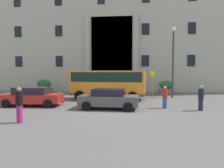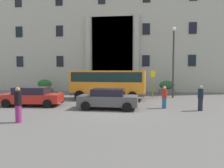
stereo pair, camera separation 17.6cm
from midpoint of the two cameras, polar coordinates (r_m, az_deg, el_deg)
name	(u,v)px [view 2 (the right image)]	position (r m, az deg, el deg)	size (l,w,h in m)	color
ground_plane	(113,112)	(13.74, 0.52, -7.69)	(80.00, 64.00, 0.12)	#5E5A57
office_building_facade	(125,28)	(31.56, 3.88, 15.05)	(34.91, 9.67, 17.87)	#ABA899
orange_minibus	(108,82)	(19.09, -0.78, 0.49)	(6.94, 3.06, 2.68)	orange
bus_stop_sign	(153,81)	(20.83, 11.41, 0.79)	(0.44, 0.08, 2.66)	#9C921D
hedge_planter_entrance_left	(122,89)	(23.71, 3.12, -1.36)	(2.14, 0.94, 1.24)	slate
hedge_planter_entrance_right	(45,86)	(26.68, -17.87, -0.60)	(1.89, 0.71, 1.61)	gray
hedge_planter_east	(87,87)	(24.98, -6.74, -0.84)	(2.03, 0.89, 1.50)	slate
hedge_planter_far_east	(167,88)	(24.41, 15.07, -0.98)	(1.77, 0.76, 1.56)	#69615F
parked_hatchback_near	(32,96)	(16.75, -20.96, -3.18)	(4.55, 2.16, 1.42)	red
parked_compact_extra	(108,99)	(14.35, -0.67, -4.04)	(4.13, 2.12, 1.40)	#4B4949
scooter_by_planter	(53,97)	(18.06, -15.70, -3.46)	(2.05, 0.61, 0.89)	black
pedestrian_man_red_shirt	(164,97)	(15.07, 14.56, -3.55)	(0.36, 0.36, 1.57)	#265580
pedestrian_man_crossing	(18,105)	(11.54, -24.02, -5.21)	(0.36, 0.36, 1.81)	#902765
pedestrian_woman_with_bag	(201,98)	(14.93, 23.51, -3.59)	(0.36, 0.36, 1.67)	#22202E
lamppost_plaza_centre	(173,57)	(21.33, 16.79, 7.26)	(0.40, 0.40, 6.90)	#333533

